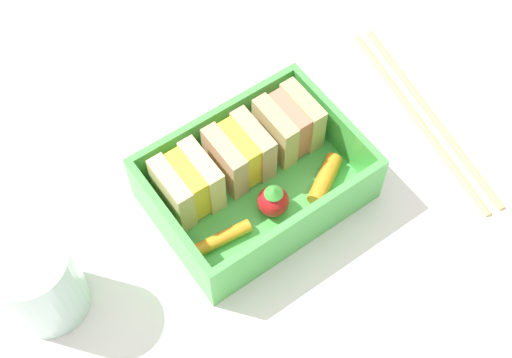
{
  "coord_description": "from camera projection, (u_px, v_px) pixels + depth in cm",
  "views": [
    {
      "loc": [
        -16.96,
        -23.72,
        51.81
      ],
      "look_at": [
        0.0,
        0.0,
        2.7
      ],
      "focal_mm": 50.0,
      "sensor_mm": 36.0,
      "label": 1
    }
  ],
  "objects": [
    {
      "name": "strawberry_far_left",
      "position": [
        270.0,
        203.0,
        0.56
      ],
      "size": [
        2.53,
        2.53,
        3.13
      ],
      "color": "red",
      "rests_on": "bento_tray"
    },
    {
      "name": "sandwich_center",
      "position": [
        288.0,
        124.0,
        0.59
      ],
      "size": [
        4.19,
        4.63,
        4.75
      ],
      "color": "tan",
      "rests_on": "bento_tray"
    },
    {
      "name": "drinking_glass",
      "position": [
        39.0,
        282.0,
        0.51
      ],
      "size": [
        6.0,
        6.0,
        7.8
      ],
      "primitive_type": "cylinder",
      "color": "silver",
      "rests_on": "ground_plane"
    },
    {
      "name": "carrot_stick_left",
      "position": [
        325.0,
        179.0,
        0.58
      ],
      "size": [
        4.59,
        3.51,
        1.42
      ],
      "primitive_type": "cylinder",
      "rotation": [
        1.57,
        0.0,
        5.25
      ],
      "color": "orange",
      "rests_on": "bento_tray"
    },
    {
      "name": "bento_tray",
      "position": [
        256.0,
        192.0,
        0.59
      ],
      "size": [
        16.66,
        12.1,
        1.2
      ],
      "primitive_type": "cube",
      "color": "green",
      "rests_on": "ground_plane"
    },
    {
      "name": "bento_rim",
      "position": [
        256.0,
        175.0,
        0.57
      ],
      "size": [
        16.66,
        12.1,
        4.26
      ],
      "color": "green",
      "rests_on": "bento_tray"
    },
    {
      "name": "ground_plane",
      "position": [
        256.0,
        201.0,
        0.6
      ],
      "size": [
        120.0,
        120.0,
        2.0
      ],
      "primitive_type": "cube",
      "color": "white"
    },
    {
      "name": "sandwich_center_left",
      "position": [
        239.0,
        153.0,
        0.57
      ],
      "size": [
        4.19,
        4.63,
        4.75
      ],
      "color": "tan",
      "rests_on": "bento_tray"
    },
    {
      "name": "sandwich_left",
      "position": [
        188.0,
        184.0,
        0.56
      ],
      "size": [
        4.19,
        4.63,
        4.75
      ],
      "color": "#E5C585",
      "rests_on": "bento_tray"
    },
    {
      "name": "carrot_stick_far_left",
      "position": [
        218.0,
        240.0,
        0.55
      ],
      "size": [
        5.58,
        1.69,
        1.05
      ],
      "primitive_type": "cylinder",
      "rotation": [
        1.57,
        0.0,
        4.6
      ],
      "color": "orange",
      "rests_on": "bento_tray"
    },
    {
      "name": "chopstick_pair",
      "position": [
        425.0,
        115.0,
        0.63
      ],
      "size": [
        5.61,
        21.48,
        0.7
      ],
      "color": "tan",
      "rests_on": "ground_plane"
    }
  ]
}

